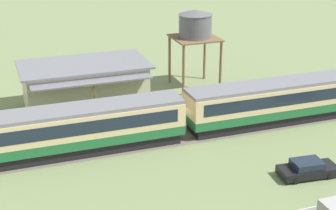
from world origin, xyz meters
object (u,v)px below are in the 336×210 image
object	(u,v)px
water_tower	(195,26)
parked_car_black	(308,169)
passenger_train	(79,128)
station_building	(85,85)

from	to	relation	value
water_tower	parked_car_black	distance (m)	22.50
water_tower	passenger_train	bearing A→B (deg)	-141.92
water_tower	parked_car_black	xyz separation A→B (m)	(0.26, -21.62, -6.22)
station_building	parked_car_black	bearing A→B (deg)	-56.92
passenger_train	station_building	size ratio (longest dim) A/B	4.46
water_tower	parked_car_black	world-z (taller)	water_tower
passenger_train	station_building	world-z (taller)	station_building
passenger_train	station_building	distance (m)	10.21
parked_car_black	station_building	bearing A→B (deg)	128.34
water_tower	parked_car_black	bearing A→B (deg)	-89.32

